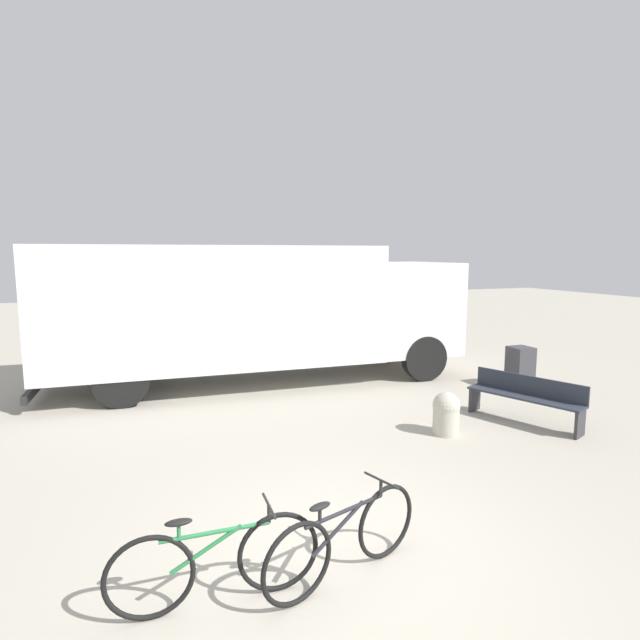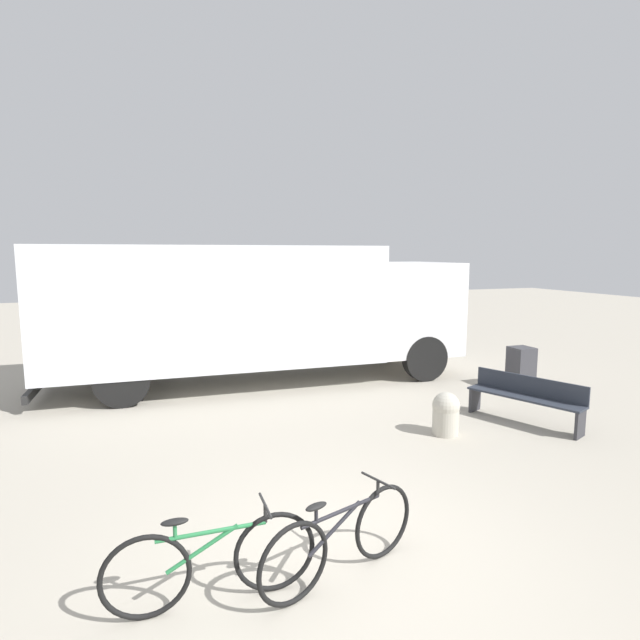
% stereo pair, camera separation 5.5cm
% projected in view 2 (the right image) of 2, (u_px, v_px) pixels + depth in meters
% --- Properties ---
extents(ground_plane, '(60.00, 60.00, 0.00)m').
position_uv_depth(ground_plane, '(334.00, 556.00, 4.88)').
color(ground_plane, '#A8A091').
extents(delivery_truck, '(9.37, 2.85, 3.10)m').
position_uv_depth(delivery_truck, '(256.00, 306.00, 11.33)').
color(delivery_truck, silver).
rests_on(delivery_truck, ground).
extents(park_bench, '(1.12, 1.98, 0.81)m').
position_uv_depth(park_bench, '(526.00, 396.00, 8.66)').
color(park_bench, '#282D38').
rests_on(park_bench, ground).
extents(bicycle_near, '(1.79, 0.44, 0.82)m').
position_uv_depth(bicycle_near, '(212.00, 562.00, 4.16)').
color(bicycle_near, black).
rests_on(bicycle_near, ground).
extents(bicycle_middle, '(1.71, 0.67, 0.82)m').
position_uv_depth(bicycle_middle, '(341.00, 539.00, 4.49)').
color(bicycle_middle, black).
rests_on(bicycle_middle, ground).
extents(bollard_near_bench, '(0.44, 0.44, 0.70)m').
position_uv_depth(bollard_near_bench, '(446.00, 413.00, 8.11)').
color(bollard_near_bench, '#B2AD9E').
rests_on(bollard_near_bench, ground).
extents(utility_box, '(0.46, 0.47, 0.90)m').
position_uv_depth(utility_box, '(521.00, 367.00, 10.96)').
color(utility_box, '#38383D').
rests_on(utility_box, ground).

